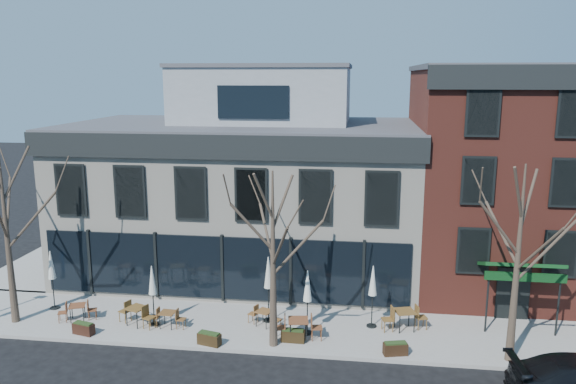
# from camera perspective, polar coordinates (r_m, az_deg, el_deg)

# --- Properties ---
(ground) EXTENTS (120.00, 120.00, 0.00)m
(ground) POSITION_cam_1_polar(r_m,az_deg,el_deg) (27.23, -6.54, -11.39)
(ground) COLOR black
(ground) RESTS_ON ground
(sidewalk_front) EXTENTS (33.50, 4.70, 0.15)m
(sidewalk_front) POSITION_cam_1_polar(r_m,az_deg,el_deg) (24.69, -0.24, -13.64)
(sidewalk_front) COLOR gray
(sidewalk_front) RESTS_ON ground
(sidewalk_side) EXTENTS (4.50, 12.00, 0.15)m
(sidewalk_side) POSITION_cam_1_polar(r_m,az_deg,el_deg) (36.53, -21.65, -5.96)
(sidewalk_side) COLOR gray
(sidewalk_side) RESTS_ON ground
(corner_building) EXTENTS (18.39, 10.39, 11.10)m
(corner_building) POSITION_cam_1_polar(r_m,az_deg,el_deg) (30.56, -4.32, 0.50)
(corner_building) COLOR silver
(corner_building) RESTS_ON ground
(red_brick_building) EXTENTS (8.20, 11.78, 11.18)m
(red_brick_building) POSITION_cam_1_polar(r_m,az_deg,el_deg) (30.42, 20.21, 1.51)
(red_brick_building) COLOR maroon
(red_brick_building) RESTS_ON ground
(tree_corner) EXTENTS (3.93, 3.98, 7.92)m
(tree_corner) POSITION_cam_1_polar(r_m,az_deg,el_deg) (26.50, -26.67, -3.54)
(tree_corner) COLOR #382B21
(tree_corner) RESTS_ON sidewalk_front
(tree_mid) EXTENTS (3.50, 3.55, 7.04)m
(tree_mid) POSITION_cam_1_polar(r_m,az_deg,el_deg) (21.73, -1.51, -6.68)
(tree_mid) COLOR #382B21
(tree_mid) RESTS_ON sidewalk_front
(tree_right) EXTENTS (3.72, 3.77, 7.48)m
(tree_right) POSITION_cam_1_polar(r_m,az_deg,el_deg) (22.16, 22.31, -6.60)
(tree_right) COLOR #382B21
(tree_right) RESTS_ON sidewalk_front
(cafe_set_0) EXTENTS (1.68, 0.98, 0.87)m
(cafe_set_0) POSITION_cam_1_polar(r_m,az_deg,el_deg) (26.66, -20.60, -11.22)
(cafe_set_0) COLOR brown
(cafe_set_0) RESTS_ON sidewalk_front
(cafe_set_1) EXTENTS (1.89, 1.12, 0.98)m
(cafe_set_1) POSITION_cam_1_polar(r_m,az_deg,el_deg) (25.43, -15.12, -11.85)
(cafe_set_1) COLOR brown
(cafe_set_1) RESTS_ON sidewalk_front
(cafe_set_2) EXTENTS (1.60, 0.67, 0.83)m
(cafe_set_2) POSITION_cam_1_polar(r_m,az_deg,el_deg) (24.94, -12.12, -12.38)
(cafe_set_2) COLOR brown
(cafe_set_2) RESTS_ON sidewalk_front
(cafe_set_3) EXTENTS (1.61, 1.01, 0.84)m
(cafe_set_3) POSITION_cam_1_polar(r_m,az_deg,el_deg) (24.55, -2.41, -12.51)
(cafe_set_3) COLOR brown
(cafe_set_3) RESTS_ON sidewalk_front
(cafe_set_4) EXTENTS (2.04, 0.91, 1.05)m
(cafe_set_4) POSITION_cam_1_polar(r_m,az_deg,el_deg) (23.33, 1.04, -13.55)
(cafe_set_4) COLOR brown
(cafe_set_4) RESTS_ON sidewalk_front
(cafe_set_5) EXTENTS (2.03, 1.02, 1.04)m
(cafe_set_5) POSITION_cam_1_polar(r_m,az_deg,el_deg) (24.64, 11.75, -12.40)
(cafe_set_5) COLOR brown
(cafe_set_5) RESTS_ON sidewalk_front
(umbrella_0) EXTENTS (0.44, 0.44, 2.76)m
(umbrella_0) POSITION_cam_1_polar(r_m,az_deg,el_deg) (27.83, -22.91, -7.14)
(umbrella_0) COLOR black
(umbrella_0) RESTS_ON sidewalk_front
(umbrella_1) EXTENTS (0.43, 0.43, 2.66)m
(umbrella_1) POSITION_cam_1_polar(r_m,az_deg,el_deg) (24.75, -13.62, -9.02)
(umbrella_1) COLOR black
(umbrella_1) RESTS_ON sidewalk_front
(umbrella_2) EXTENTS (0.47, 0.47, 2.93)m
(umbrella_2) POSITION_cam_1_polar(r_m,az_deg,el_deg) (24.36, -2.01, -8.53)
(umbrella_2) COLOR black
(umbrella_2) RESTS_ON sidewalk_front
(umbrella_3) EXTENTS (0.44, 0.44, 2.74)m
(umbrella_3) POSITION_cam_1_polar(r_m,az_deg,el_deg) (23.28, 2.00, -9.88)
(umbrella_3) COLOR black
(umbrella_3) RESTS_ON sidewalk_front
(umbrella_4) EXTENTS (0.43, 0.43, 2.72)m
(umbrella_4) POSITION_cam_1_polar(r_m,az_deg,el_deg) (24.15, 8.61, -9.23)
(umbrella_4) COLOR black
(umbrella_4) RESTS_ON sidewalk_front
(planter_0) EXTENTS (0.96, 0.57, 0.51)m
(planter_0) POSITION_cam_1_polar(r_m,az_deg,el_deg) (25.35, -20.05, -12.88)
(planter_0) COLOR black
(planter_0) RESTS_ON sidewalk_front
(planter_1) EXTENTS (1.00, 0.60, 0.52)m
(planter_1) POSITION_cam_1_polar(r_m,az_deg,el_deg) (23.26, -8.00, -14.52)
(planter_1) COLOR #302110
(planter_1) RESTS_ON sidewalk_front
(planter_2) EXTENTS (0.95, 0.40, 0.53)m
(planter_2) POSITION_cam_1_polar(r_m,az_deg,el_deg) (23.29, 0.51, -14.36)
(planter_2) COLOR black
(planter_2) RESTS_ON sidewalk_front
(planter_3) EXTENTS (0.98, 0.57, 0.52)m
(planter_3) POSITION_cam_1_polar(r_m,az_deg,el_deg) (22.69, 10.85, -15.34)
(planter_3) COLOR black
(planter_3) RESTS_ON sidewalk_front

